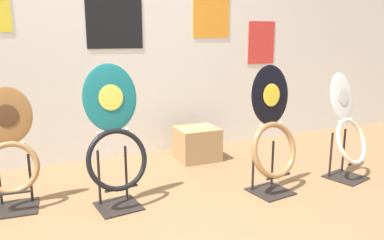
# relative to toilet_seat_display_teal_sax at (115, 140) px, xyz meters

# --- Properties ---
(wall_back) EXTENTS (8.00, 0.07, 2.60)m
(wall_back) POSITION_rel_toilet_seat_display_teal_sax_xyz_m (0.29, 1.14, 0.83)
(wall_back) COLOR silver
(wall_back) RESTS_ON ground_plane
(toilet_seat_display_teal_sax) EXTENTS (0.43, 0.31, 0.98)m
(toilet_seat_display_teal_sax) POSITION_rel_toilet_seat_display_teal_sax_xyz_m (0.00, 0.00, 0.00)
(toilet_seat_display_teal_sax) COLOR black
(toilet_seat_display_teal_sax) RESTS_ON ground_plane
(toilet_seat_display_jazz_black) EXTENTS (0.44, 0.31, 0.95)m
(toilet_seat_display_jazz_black) POSITION_rel_toilet_seat_display_teal_sax_xyz_m (1.11, -0.23, -0.05)
(toilet_seat_display_jazz_black) COLOR black
(toilet_seat_display_jazz_black) RESTS_ON ground_plane
(toilet_seat_display_woodgrain) EXTENTS (0.36, 0.30, 0.83)m
(toilet_seat_display_woodgrain) POSITION_rel_toilet_seat_display_teal_sax_xyz_m (-0.64, 0.24, -0.08)
(toilet_seat_display_woodgrain) COLOR black
(toilet_seat_display_woodgrain) RESTS_ON ground_plane
(toilet_seat_display_white_plain) EXTENTS (0.42, 0.36, 0.87)m
(toilet_seat_display_white_plain) POSITION_rel_toilet_seat_display_teal_sax_xyz_m (1.84, -0.22, -0.06)
(toilet_seat_display_white_plain) COLOR black
(toilet_seat_display_white_plain) RESTS_ON ground_plane
(storage_box) EXTENTS (0.38, 0.34, 0.31)m
(storage_box) POSITION_rel_toilet_seat_display_teal_sax_xyz_m (0.93, 0.70, -0.32)
(storage_box) COLOR #A37F51
(storage_box) RESTS_ON ground_plane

